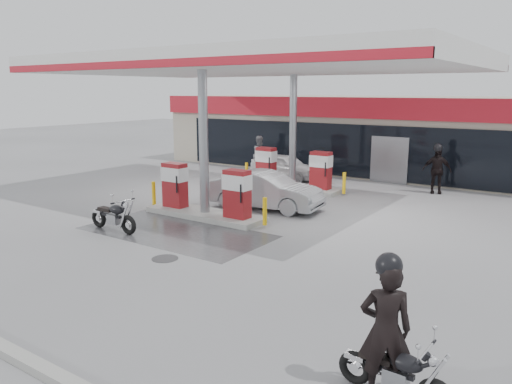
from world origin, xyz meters
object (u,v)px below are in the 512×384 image
biker_main (385,330)px  hatchback_silver (266,190)px  pump_island_far (292,173)px  sedan_white (285,166)px  parked_motorcycle (114,217)px  attendant (260,155)px  parked_car_left (278,154)px  biker_walking (437,170)px  main_motorcycle (396,374)px  pump_island_near (205,197)px

biker_main → hatchback_silver: size_ratio=0.48×
pump_island_far → sedan_white: size_ratio=1.42×
parked_motorcycle → attendant: size_ratio=1.02×
parked_car_left → hatchback_silver: bearing=-174.4°
attendant → hatchback_silver: attendant is taller
sedan_white → biker_walking: biker_walking is taller
main_motorcycle → sedan_white: size_ratio=0.48×
pump_island_far → attendant: (-3.61, 2.80, 0.28)m
parked_motorcycle → biker_walking: 13.48m
main_motorcycle → parked_car_left: bearing=128.8°
attendant → hatchback_silver: size_ratio=0.47×
attendant → parked_car_left: bearing=31.9°
pump_island_far → biker_main: 15.32m
pump_island_near → attendant: size_ratio=2.58×
sedan_white → parked_car_left: 4.72m
parked_car_left → sedan_white: bearing=-167.7°
pump_island_near → biker_walking: size_ratio=2.59×
biker_main → attendant: (-12.46, 15.30, -0.01)m
parked_motorcycle → hatchback_silver: 5.67m
parked_motorcycle → pump_island_far: bearing=83.3°
hatchback_silver → attendant: bearing=28.6°
pump_island_near → sedan_white: size_ratio=1.42×
pump_island_near → pump_island_far: size_ratio=1.00×
parked_motorcycle → hatchback_silver: (2.26, 5.20, 0.23)m
biker_walking → hatchback_silver: bearing=-145.1°
pump_island_near → sedan_white: pump_island_near is taller
pump_island_far → main_motorcycle: bearing=-54.1°
attendant → hatchback_silver: (4.70, -6.60, -0.30)m
biker_main → attendant: 19.73m
pump_island_near → pump_island_far: 6.00m
pump_island_near → parked_motorcycle: (-1.17, -3.00, -0.25)m
pump_island_near → main_motorcycle: size_ratio=2.98×
biker_main → parked_car_left: biker_main is taller
parked_motorcycle → parked_car_left: size_ratio=0.46×
pump_island_far → sedan_white: bearing=127.6°
pump_island_far → parked_motorcycle: size_ratio=2.53×
pump_island_near → main_motorcycle: 11.14m
hatchback_silver → parked_motorcycle: bearing=149.6°
sedan_white → parked_car_left: parked_car_left is taller
pump_island_far → biker_main: (8.85, -12.50, 0.30)m
pump_island_far → biker_walking: 6.14m
biker_main → pump_island_far: bearing=-82.0°
parked_car_left → biker_walking: (10.02, -3.31, 0.35)m
pump_island_far → hatchback_silver: (1.09, -3.80, -0.01)m
biker_walking → main_motorcycle: bearing=-97.8°
parked_motorcycle → pump_island_near: bearing=69.4°
pump_island_far → biker_walking: biker_walking is taller
pump_island_far → parked_car_left: 7.50m
attendant → biker_walking: 9.13m
pump_island_near → parked_car_left: (-4.50, 12.00, -0.07)m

